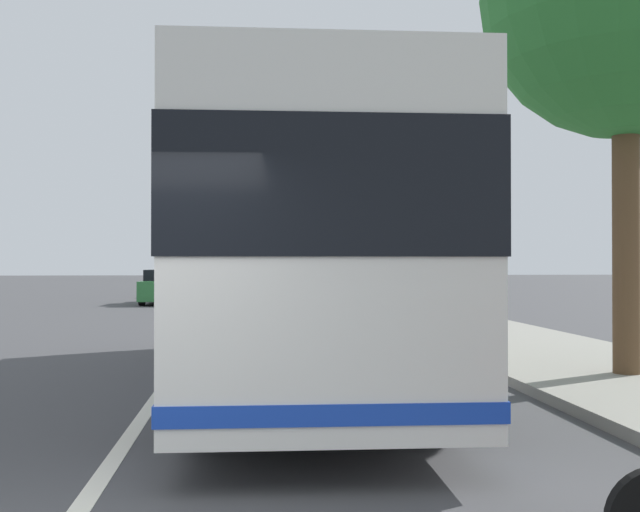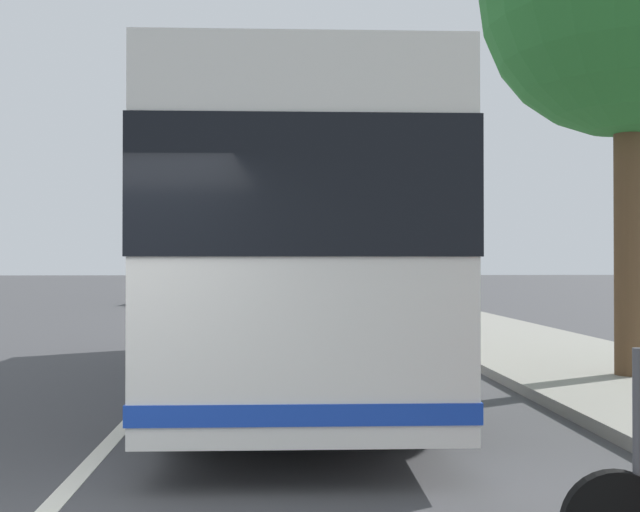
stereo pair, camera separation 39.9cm
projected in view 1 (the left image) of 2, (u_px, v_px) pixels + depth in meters
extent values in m
cube|color=gray|center=(527.00, 348.00, 14.55)|extent=(110.00, 3.60, 0.14)
cube|color=silver|center=(185.00, 355.00, 13.91)|extent=(110.00, 0.16, 0.01)
cube|color=silver|center=(300.00, 251.00, 10.71)|extent=(10.63, 2.83, 3.05)
cube|color=black|center=(300.00, 223.00, 10.71)|extent=(10.67, 2.87, 1.05)
cube|color=#193FB2|center=(300.00, 341.00, 10.70)|extent=(10.66, 2.86, 0.16)
cylinder|color=black|center=(228.00, 328.00, 13.98)|extent=(1.01, 0.32, 1.00)
cylinder|color=black|center=(355.00, 327.00, 14.15)|extent=(1.01, 0.32, 1.00)
cylinder|color=black|center=(194.00, 388.00, 7.24)|extent=(1.01, 0.32, 1.00)
cylinder|color=black|center=(436.00, 385.00, 7.41)|extent=(1.01, 0.32, 1.00)
cube|color=silver|center=(263.00, 285.00, 41.24)|extent=(4.50, 2.04, 0.76)
cube|color=black|center=(264.00, 273.00, 41.10)|extent=(2.37, 1.78, 0.53)
cylinder|color=black|center=(247.00, 288.00, 42.56)|extent=(0.65, 0.25, 0.64)
cylinder|color=black|center=(276.00, 288.00, 42.80)|extent=(0.65, 0.25, 0.64)
cylinder|color=black|center=(250.00, 290.00, 39.67)|extent=(0.65, 0.25, 0.64)
cylinder|color=black|center=(281.00, 290.00, 39.92)|extent=(0.65, 0.25, 0.64)
cube|color=#2D7238|center=(168.00, 290.00, 32.18)|extent=(4.66, 2.04, 0.81)
cube|color=black|center=(168.00, 275.00, 32.11)|extent=(2.33, 1.81, 0.46)
cylinder|color=black|center=(185.00, 298.00, 30.72)|extent=(0.65, 0.24, 0.64)
cylinder|color=black|center=(142.00, 298.00, 30.61)|extent=(0.65, 0.24, 0.64)
cylinder|color=black|center=(193.00, 295.00, 33.75)|extent=(0.65, 0.24, 0.64)
cylinder|color=black|center=(154.00, 295.00, 33.64)|extent=(0.65, 0.24, 0.64)
cube|color=red|center=(191.00, 285.00, 39.11)|extent=(4.27, 2.10, 0.81)
cube|color=black|center=(191.00, 272.00, 39.17)|extent=(2.16, 1.84, 0.58)
cylinder|color=black|center=(208.00, 291.00, 37.86)|extent=(0.65, 0.25, 0.64)
cylinder|color=black|center=(173.00, 291.00, 37.61)|extent=(0.65, 0.25, 0.64)
cylinder|color=black|center=(208.00, 289.00, 40.59)|extent=(0.65, 0.25, 0.64)
cylinder|color=black|center=(176.00, 290.00, 40.34)|extent=(0.65, 0.25, 0.64)
cylinder|color=brown|center=(626.00, 231.00, 10.69)|extent=(0.38, 0.38, 4.32)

